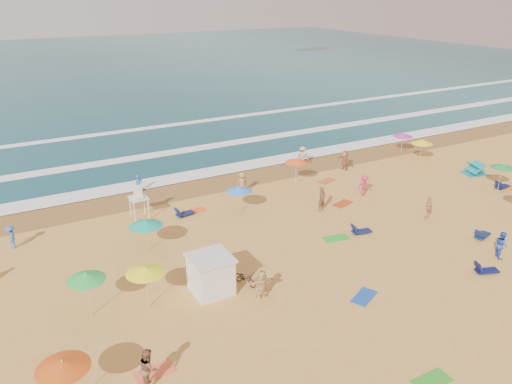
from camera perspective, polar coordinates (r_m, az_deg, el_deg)
ground at (r=30.85m, az=1.61°, el=-7.11°), size 220.00×220.00×0.00m
ocean at (r=109.01m, az=-22.01°, el=12.81°), size 220.00×140.00×0.18m
wet_sand at (r=41.04m, az=-7.28°, el=0.49°), size 220.00×220.00×0.00m
surf_foam at (r=48.86m, az=-11.21°, el=3.96°), size 200.00×18.70×0.05m
cabana at (r=26.97m, az=-5.19°, el=-9.45°), size 2.00×2.00×2.00m
cabana_roof at (r=26.43m, az=-5.27°, el=-7.49°), size 2.20×2.20×0.12m
bicycle at (r=27.75m, az=-1.25°, el=-9.81°), size 1.06×1.62×0.80m
lifeguard_stand at (r=35.95m, az=-13.22°, el=-1.40°), size 1.20×1.20×2.10m
beach_umbrellas at (r=29.95m, az=0.16°, el=-3.62°), size 55.09×26.73×0.72m
loungers at (r=32.73m, az=15.94°, el=-5.86°), size 48.12×20.67×0.34m
towels at (r=28.50m, az=-0.07°, el=-9.77°), size 43.60×21.90×0.03m
popup_tents at (r=43.94m, az=27.17°, el=0.42°), size 5.61×11.52×1.20m
beachgoers at (r=34.15m, az=-0.55°, el=-2.48°), size 40.85×21.92×2.12m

